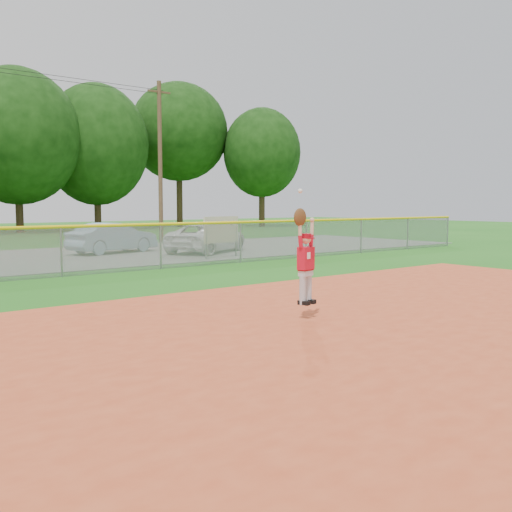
{
  "coord_description": "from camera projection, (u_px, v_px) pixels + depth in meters",
  "views": [
    {
      "loc": [
        -5.94,
        -6.82,
        2.19
      ],
      "look_at": [
        1.37,
        2.4,
        1.1
      ],
      "focal_mm": 40.0,
      "sensor_mm": 36.0,
      "label": 1
    }
  ],
  "objects": [
    {
      "name": "clay_infield",
      "position": [
        445.0,
        384.0,
        6.86
      ],
      "size": [
        24.0,
        16.0,
        0.04
      ],
      "primitive_type": "cube",
      "color": "#BC4421",
      "rests_on": "ground"
    },
    {
      "name": "outfield_fence",
      "position": [
        61.0,
        248.0,
        16.92
      ],
      "size": [
        40.06,
        0.1,
        1.55
      ],
      "color": "gray",
      "rests_on": "ground"
    },
    {
      "name": "parking_strip",
      "position": [
        6.0,
        261.0,
        21.68
      ],
      "size": [
        44.0,
        10.0,
        0.03
      ],
      "primitive_type": "cube",
      "color": "slate",
      "rests_on": "ground"
    },
    {
      "name": "ground",
      "position": [
        282.0,
        339.0,
        9.2
      ],
      "size": [
        120.0,
        120.0,
        0.0
      ],
      "primitive_type": "plane",
      "color": "#1E5F15",
      "rests_on": "ground"
    },
    {
      "name": "ballplayer",
      "position": [
        305.0,
        257.0,
        10.61
      ],
      "size": [
        0.6,
        0.3,
        2.16
      ],
      "color": "silver",
      "rests_on": "ground"
    },
    {
      "name": "car_white_b",
      "position": [
        207.0,
        238.0,
        25.3
      ],
      "size": [
        5.01,
        4.01,
        1.27
      ],
      "primitive_type": "imported",
      "rotation": [
        0.0,
        0.0,
        2.06
      ],
      "color": "white",
      "rests_on": "parking_strip"
    },
    {
      "name": "car_blue",
      "position": [
        113.0,
        238.0,
        24.94
      ],
      "size": [
        4.24,
        2.32,
        1.33
      ],
      "primitive_type": "imported",
      "rotation": [
        0.0,
        0.0,
        1.81
      ],
      "color": "#7CA1B9",
      "rests_on": "parking_strip"
    },
    {
      "name": "sponsor_sign",
      "position": [
        221.0,
        231.0,
        22.7
      ],
      "size": [
        1.87,
        0.38,
        1.68
      ],
      "color": "gray",
      "rests_on": "ground"
    }
  ]
}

